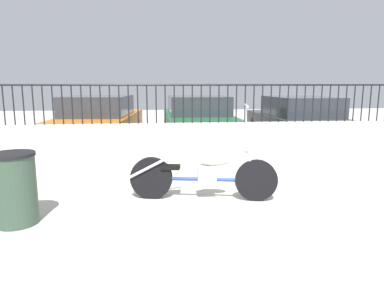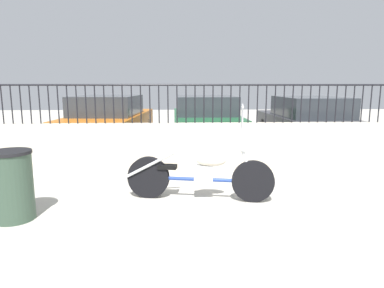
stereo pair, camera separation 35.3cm
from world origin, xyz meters
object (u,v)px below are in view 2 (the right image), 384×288
(car_green, at_px, (205,120))
(trash_bin, at_px, (12,185))
(motorcycle_blue, at_px, (192,174))
(car_dark_grey, at_px, (308,121))
(car_orange, at_px, (109,121))

(car_green, bearing_deg, trash_bin, 151.73)
(motorcycle_blue, bearing_deg, car_dark_grey, 62.68)
(car_green, distance_m, car_dark_grey, 2.91)
(motorcycle_blue, xyz_separation_m, car_orange, (-2.13, 4.63, 0.32))
(trash_bin, height_order, car_green, car_green)
(trash_bin, distance_m, car_green, 6.28)
(trash_bin, relative_size, car_orange, 0.20)
(motorcycle_blue, distance_m, trash_bin, 2.44)
(motorcycle_blue, distance_m, car_orange, 5.11)
(trash_bin, xyz_separation_m, car_dark_grey, (5.80, 5.20, 0.24))
(motorcycle_blue, distance_m, car_green, 4.90)
(car_green, bearing_deg, car_orange, 94.09)
(motorcycle_blue, relative_size, car_orange, 0.50)
(motorcycle_blue, bearing_deg, car_orange, 124.97)
(car_orange, bearing_deg, car_green, -80.88)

